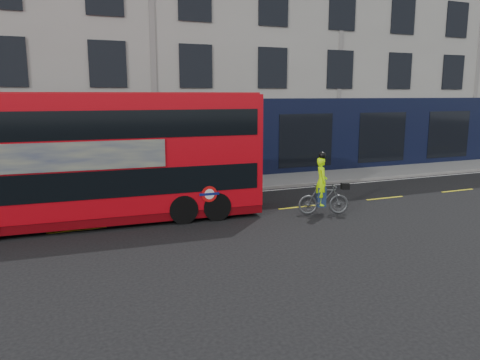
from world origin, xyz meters
TOP-DOWN VIEW (x-y plane):
  - ground at (0.00, 0.00)m, footprint 120.00×120.00m
  - pavement at (0.00, 6.50)m, footprint 60.00×3.00m
  - kerb at (0.00, 5.00)m, footprint 60.00×0.12m
  - building_terrace at (0.00, 12.94)m, footprint 50.00×10.07m
  - road_edge_line at (0.00, 4.70)m, footprint 58.00×0.10m
  - lane_dashes at (0.00, 1.50)m, footprint 58.00×0.12m
  - bus at (-3.08, 2.20)m, footprint 10.70×2.93m
  - cyclist at (4.21, 0.25)m, footprint 1.88×1.04m

SIDE VIEW (x-z plane):
  - ground at x=0.00m, z-range 0.00..0.00m
  - road_edge_line at x=0.00m, z-range 0.00..0.01m
  - lane_dashes at x=0.00m, z-range 0.00..0.01m
  - pavement at x=0.00m, z-range 0.00..0.12m
  - kerb at x=0.00m, z-range 0.00..0.13m
  - cyclist at x=4.21m, z-range -0.37..1.87m
  - bus at x=-3.08m, z-range 0.05..4.32m
  - building_terrace at x=0.00m, z-range -0.01..14.99m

